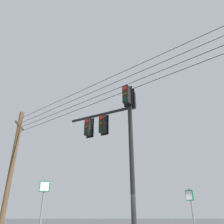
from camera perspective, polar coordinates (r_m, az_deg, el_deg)
name	(u,v)px	position (r m, az deg, el deg)	size (l,w,h in m)	color
signal_mast_assembly	(117,131)	(9.89, 1.47, -5.24)	(3.40, 2.32, 7.42)	black
utility_pole_wooden	(12,168)	(17.52, -25.70, -13.50)	(0.35, 2.06, 9.04)	brown
route_sign_primary	(194,221)	(8.33, 21.40, -26.01)	(0.16, 0.36, 2.65)	slate
route_sign_secondary	(42,212)	(9.20, -18.68, -24.37)	(0.39, 0.13, 3.04)	slate
overhead_wire_span	(147,72)	(10.29, 9.49, 10.66)	(17.96, 14.91, 1.27)	black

